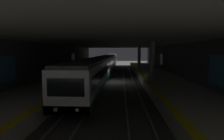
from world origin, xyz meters
The scene contains 20 objects.
ground_plane centered at (0.00, 0.00, 0.00)m, with size 120.00×120.00×0.00m, color #42423F.
track_left centered at (0.00, -2.20, 0.08)m, with size 60.00×1.53×0.16m.
track_right centered at (0.00, 2.20, 0.08)m, with size 60.00×1.53×0.16m.
platform_left centered at (0.00, -6.55, 0.53)m, with size 60.00×5.30×1.06m.
platform_right centered at (0.00, 6.55, 0.53)m, with size 60.00×5.30×1.06m.
wall_left centered at (-0.01, -9.45, 2.80)m, with size 60.00×0.56×5.60m.
wall_right centered at (0.00, 9.45, 2.80)m, with size 60.00×0.56×5.60m.
ceiling_slab centered at (0.00, 0.00, 5.80)m, with size 60.00×19.40×0.40m.
pillar_near centered at (-6.89, -4.35, 3.33)m, with size 0.56×0.56×4.55m.
pillar_far centered at (7.00, -4.35, 3.33)m, with size 0.56×0.56×4.55m.
metro_train centered at (12.85, 2.20, 2.03)m, with size 57.54×2.83×3.49m.
bench_left_near centered at (8.38, -8.53, 1.57)m, with size 1.70×0.47×0.86m.
bench_left_mid centered at (12.60, -8.53, 1.57)m, with size 1.70×0.47×0.86m.
bench_right_near centered at (-8.08, 8.53, 1.57)m, with size 1.70×0.47×0.86m.
bench_right_mid centered at (15.07, 8.53, 1.57)m, with size 1.70×0.47×0.86m.
person_waiting_near centered at (-0.94, 5.14, 1.97)m, with size 0.60×0.23×1.69m.
person_walking_mid centered at (1.98, 5.46, 2.01)m, with size 0.60×0.24×1.76m.
person_standing_far centered at (11.89, 8.43, 1.92)m, with size 0.60×0.22×1.62m.
backpack_on_floor centered at (8.16, -6.87, 1.25)m, with size 0.30×0.20×0.40m.
trash_bin centered at (-5.59, 7.80, 1.48)m, with size 0.44×0.44×0.85m.
Camera 1 is at (-25.98, -1.05, 4.50)m, focal length 28.45 mm.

